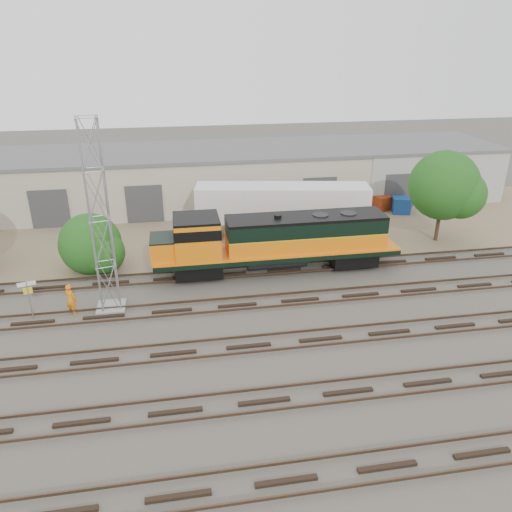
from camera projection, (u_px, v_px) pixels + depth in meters
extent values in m
plane|color=#47423A|center=(241.00, 319.00, 29.49)|extent=(140.00, 140.00, 0.00)
cube|color=#726047|center=(216.00, 230.00, 43.01)|extent=(80.00, 16.00, 0.02)
cube|color=black|center=(286.00, 481.00, 18.64)|extent=(80.00, 2.40, 0.14)
cube|color=#4C3828|center=(291.00, 495.00, 17.91)|extent=(80.00, 0.08, 0.14)
cube|color=#4C3828|center=(282.00, 463.00, 19.26)|extent=(80.00, 0.08, 0.14)
cube|color=black|center=(264.00, 402.00, 22.70)|extent=(80.00, 2.40, 0.14)
cube|color=#4C3828|center=(267.00, 410.00, 21.97)|extent=(80.00, 0.08, 0.14)
cube|color=#4C3828|center=(261.00, 389.00, 23.32)|extent=(80.00, 0.08, 0.14)
cube|color=black|center=(249.00, 346.00, 26.76)|extent=(80.00, 2.40, 0.14)
cube|color=#4C3828|center=(251.00, 352.00, 26.02)|extent=(80.00, 0.08, 0.14)
cube|color=#4C3828|center=(247.00, 336.00, 27.38)|extent=(80.00, 0.08, 0.14)
cube|color=black|center=(237.00, 305.00, 30.81)|extent=(80.00, 2.40, 0.14)
cube|color=#4C3828|center=(239.00, 309.00, 30.08)|extent=(80.00, 0.08, 0.14)
cube|color=#4C3828|center=(236.00, 298.00, 31.43)|extent=(80.00, 0.08, 0.14)
cube|color=black|center=(229.00, 274.00, 34.87)|extent=(80.00, 2.40, 0.14)
cube|color=#4C3828|center=(230.00, 277.00, 34.14)|extent=(80.00, 0.08, 0.14)
cube|color=#4C3828|center=(227.00, 268.00, 35.49)|extent=(80.00, 0.08, 0.14)
cube|color=#B7AB99|center=(207.00, 178.00, 49.21)|extent=(58.00, 10.00, 5.00)
cube|color=#59595B|center=(206.00, 151.00, 48.14)|extent=(58.40, 10.40, 0.30)
cube|color=#999993|center=(440.00, 181.00, 48.07)|extent=(14.00, 0.10, 5.00)
cube|color=#333335|center=(50.00, 209.00, 42.80)|extent=(3.20, 0.12, 3.40)
cube|color=#333335|center=(145.00, 204.00, 44.04)|extent=(3.20, 0.12, 3.40)
cube|color=#333335|center=(234.00, 200.00, 45.28)|extent=(3.20, 0.12, 3.40)
cube|color=#333335|center=(319.00, 195.00, 46.53)|extent=(3.20, 0.12, 3.40)
cube|color=#333335|center=(400.00, 191.00, 47.77)|extent=(3.20, 0.12, 3.40)
cube|color=black|center=(198.00, 267.00, 34.26)|extent=(3.21, 2.41, 1.00)
cube|color=black|center=(352.00, 256.00, 35.97)|extent=(3.21, 2.41, 1.00)
cube|color=black|center=(277.00, 253.00, 34.84)|extent=(17.05, 3.01, 0.35)
cylinder|color=black|center=(277.00, 261.00, 35.10)|extent=(4.21, 1.10, 1.10)
cube|color=orange|center=(305.00, 240.00, 34.84)|extent=(11.03, 2.61, 1.20)
cube|color=black|center=(306.00, 226.00, 34.39)|extent=(11.03, 2.61, 1.00)
cube|color=black|center=(306.00, 217.00, 34.15)|extent=(11.03, 2.61, 0.20)
cube|color=orange|center=(197.00, 238.00, 33.39)|extent=(3.01, 3.01, 2.61)
cube|color=black|center=(196.00, 218.00, 32.83)|extent=(3.01, 3.01, 0.16)
cube|color=orange|center=(163.00, 248.00, 33.27)|extent=(1.60, 2.41, 1.40)
cube|color=gray|center=(112.00, 307.00, 30.55)|extent=(1.69, 1.69, 0.20)
cylinder|color=gray|center=(91.00, 216.00, 28.62)|extent=(0.08, 0.08, 11.29)
cylinder|color=gray|center=(110.00, 215.00, 28.78)|extent=(0.08, 0.08, 11.29)
cylinder|color=gray|center=(89.00, 222.00, 27.69)|extent=(0.08, 0.08, 11.29)
cylinder|color=gray|center=(108.00, 221.00, 27.85)|extent=(0.08, 0.08, 11.29)
cylinder|color=gray|center=(30.00, 300.00, 29.04)|extent=(0.08, 0.08, 2.45)
cube|color=white|center=(26.00, 284.00, 28.61)|extent=(0.98, 0.30, 0.25)
cube|color=yellow|center=(28.00, 291.00, 28.79)|extent=(0.50, 0.17, 0.39)
imported|color=orange|center=(71.00, 299.00, 29.66)|extent=(0.86, 0.79, 1.96)
cube|color=silver|center=(282.00, 203.00, 40.68)|extent=(14.25, 5.19, 2.90)
cube|color=black|center=(347.00, 229.00, 41.59)|extent=(3.01, 3.10, 1.08)
cube|color=black|center=(216.00, 232.00, 40.59)|extent=(0.16, 0.16, 1.40)
cube|color=black|center=(218.00, 223.00, 42.56)|extent=(0.16, 0.16, 1.40)
cube|color=navy|center=(401.00, 205.00, 46.86)|extent=(1.94, 1.87, 1.50)
cube|color=maroon|center=(381.00, 203.00, 47.67)|extent=(1.95, 1.90, 1.40)
cylinder|color=#382619|center=(94.00, 266.00, 35.78)|extent=(0.30, 0.30, 0.40)
sphere|color=#1B4E16|center=(90.00, 244.00, 35.08)|extent=(4.35, 4.35, 4.35)
sphere|color=#1B4E16|center=(103.00, 252.00, 34.80)|extent=(3.05, 3.05, 3.05)
cylinder|color=#382619|center=(438.00, 225.00, 40.29)|extent=(0.31, 0.31, 2.72)
sphere|color=#1B4E16|center=(444.00, 185.00, 38.97)|extent=(5.44, 5.44, 5.44)
sphere|color=#1B4E16|center=(461.00, 194.00, 38.63)|extent=(3.81, 3.81, 3.81)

